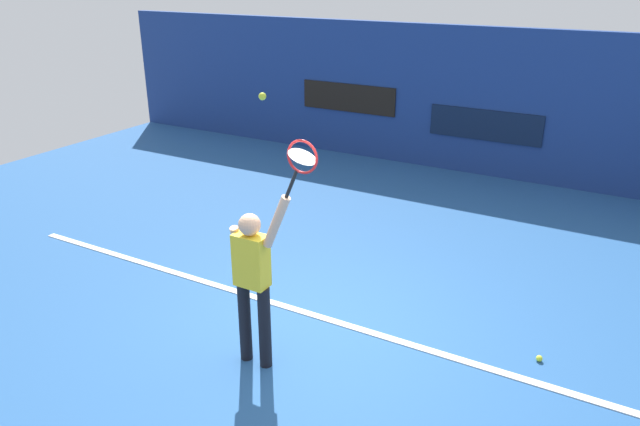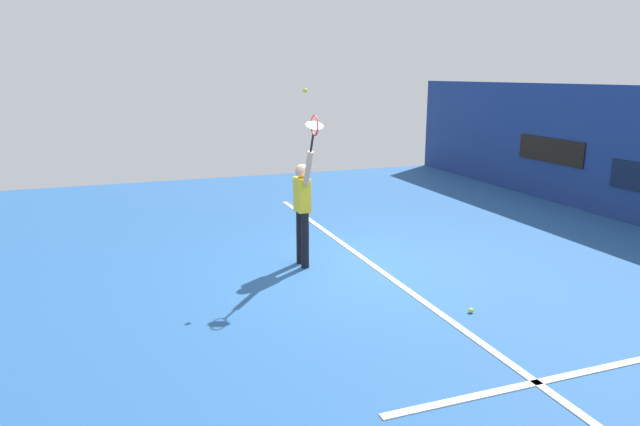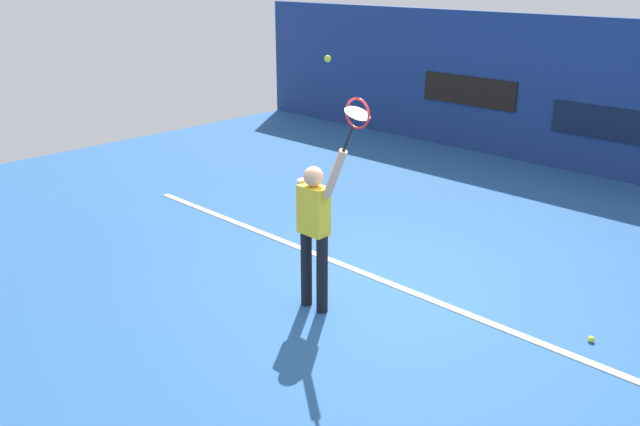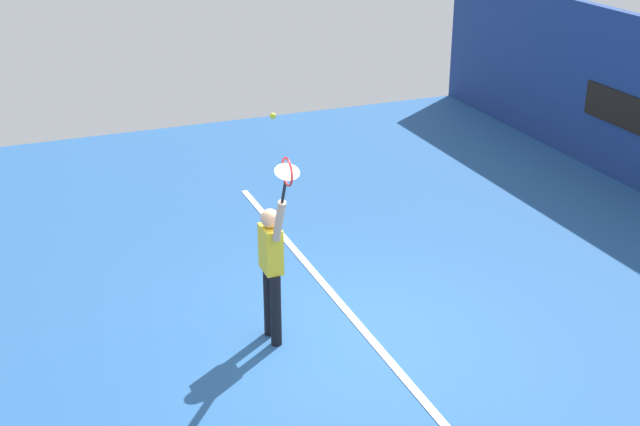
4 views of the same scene
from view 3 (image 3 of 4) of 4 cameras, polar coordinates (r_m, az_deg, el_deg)
name	(u,v)px [view 3 (image 3 of 4)]	position (r m, az deg, el deg)	size (l,w,h in m)	color
ground_plane	(381,293)	(8.10, 5.25, -6.85)	(18.00, 18.00, 0.00)	#23518C
back_wall	(617,101)	(13.26, 24.09, 8.79)	(18.00, 0.20, 2.86)	navy
sponsor_banner_center	(610,124)	(13.22, 23.65, 7.00)	(2.20, 0.03, 0.60)	#0C1933
sponsor_banner_portside	(469,91)	(14.47, 12.62, 10.18)	(2.20, 0.03, 0.60)	black
court_baseline	(395,285)	(8.28, 6.43, -6.20)	(10.00, 0.10, 0.01)	white
tennis_player	(314,226)	(7.32, -0.48, -1.12)	(0.72, 0.31, 1.96)	black
tennis_racket	(356,116)	(6.56, 3.13, 8.27)	(0.41, 0.27, 0.62)	black
tennis_ball	(328,59)	(6.71, 0.66, 13.10)	(0.07, 0.07, 0.07)	#CCE033
spare_ball	(591,339)	(7.62, 22.24, -9.98)	(0.07, 0.07, 0.07)	#CCE033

